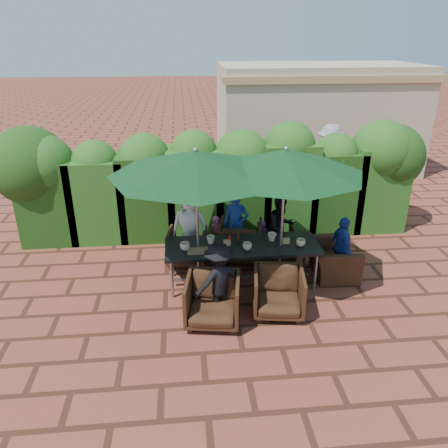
{
  "coord_description": "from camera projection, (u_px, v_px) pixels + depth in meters",
  "views": [
    {
      "loc": [
        -0.74,
        -6.48,
        4.08
      ],
      "look_at": [
        -0.06,
        0.4,
        1.03
      ],
      "focal_mm": 35.0,
      "sensor_mm": 36.0,
      "label": 1
    }
  ],
  "objects": [
    {
      "name": "chair_far_left",
      "position": [
        187.0,
        245.0,
        8.3
      ],
      "size": [
        0.8,
        0.76,
        0.73
      ],
      "primitive_type": "imported",
      "rotation": [
        0.0,
        0.0,
        3.0
      ],
      "color": "black",
      "rests_on": "ground"
    },
    {
      "name": "adult_far_left",
      "position": [
        190.0,
        226.0,
        8.29
      ],
      "size": [
        0.76,
        0.54,
        1.4
      ],
      "primitive_type": "imported",
      "rotation": [
        0.0,
        0.0,
        -0.2
      ],
      "color": "white",
      "rests_on": "ground"
    },
    {
      "name": "pedestrian_a",
      "position": [
        268.0,
        171.0,
        11.2
      ],
      "size": [
        1.57,
        0.92,
        1.59
      ],
      "primitive_type": "imported",
      "rotation": [
        0.0,
        0.0,
        2.86
      ],
      "color": "#268E37",
      "rests_on": "ground"
    },
    {
      "name": "ketchup_bottle",
      "position": [
        230.0,
        240.0,
        7.41
      ],
      "size": [
        0.04,
        0.04,
        0.17
      ],
      "primitive_type": "cylinder",
      "color": "#B20C0A",
      "rests_on": "dining_table"
    },
    {
      "name": "chair_near_right",
      "position": [
        278.0,
        290.0,
        6.78
      ],
      "size": [
        0.87,
        0.83,
        0.79
      ],
      "primitive_type": "imported",
      "rotation": [
        0.0,
        0.0,
        -0.15
      ],
      "color": "black",
      "rests_on": "ground"
    },
    {
      "name": "number_block_left",
      "position": [
        227.0,
        243.0,
        7.41
      ],
      "size": [
        0.12,
        0.06,
        0.1
      ],
      "primitive_type": "cube",
      "color": "tan",
      "rests_on": "dining_table"
    },
    {
      "name": "chair_far_mid",
      "position": [
        240.0,
        239.0,
        8.44
      ],
      "size": [
        0.94,
        0.9,
        0.83
      ],
      "primitive_type": "imported",
      "rotation": [
        0.0,
        0.0,
        2.94
      ],
      "color": "black",
      "rests_on": "ground"
    },
    {
      "name": "child_right",
      "position": [
        263.0,
        239.0,
        8.54
      ],
      "size": [
        0.31,
        0.28,
        0.73
      ],
      "primitive_type": "imported",
      "rotation": [
        0.0,
        0.0,
        -0.3
      ],
      "color": "#884493",
      "rests_on": "ground"
    },
    {
      "name": "umbrella_right",
      "position": [
        286.0,
        162.0,
        6.84
      ],
      "size": [
        2.55,
        2.55,
        2.46
      ],
      "color": "gray",
      "rests_on": "ground"
    },
    {
      "name": "adult_far_mid",
      "position": [
        236.0,
        225.0,
        8.36
      ],
      "size": [
        0.57,
        0.51,
        1.36
      ],
      "primitive_type": "imported",
      "rotation": [
        0.0,
        0.0,
        -0.25
      ],
      "color": "navy",
      "rests_on": "ground"
    },
    {
      "name": "pedestrian_b",
      "position": [
        306.0,
        170.0,
        11.4
      ],
      "size": [
        0.88,
        0.78,
        1.56
      ],
      "primitive_type": "imported",
      "rotation": [
        0.0,
        0.0,
        3.7
      ],
      "color": "#D54B8C",
      "rests_on": "ground"
    },
    {
      "name": "hedge_wall",
      "position": [
        214.0,
        175.0,
        9.19
      ],
      "size": [
        9.1,
        1.6,
        2.42
      ],
      "color": "black",
      "rests_on": "ground"
    },
    {
      "name": "adult_end_right",
      "position": [
        342.0,
        247.0,
        7.75
      ],
      "size": [
        0.4,
        0.7,
        1.14
      ],
      "primitive_type": "imported",
      "rotation": [
        0.0,
        0.0,
        1.68
      ],
      "color": "navy",
      "rests_on": "ground"
    },
    {
      "name": "chair_far_right",
      "position": [
        276.0,
        241.0,
        8.49
      ],
      "size": [
        0.72,
        0.68,
        0.71
      ],
      "primitive_type": "imported",
      "rotation": [
        0.0,
        0.0,
        3.08
      ],
      "color": "black",
      "rests_on": "ground"
    },
    {
      "name": "umbrella_left",
      "position": [
        196.0,
        163.0,
        6.78
      ],
      "size": [
        2.77,
        2.77,
        2.46
      ],
      "color": "gray",
      "rests_on": "ground"
    },
    {
      "name": "building",
      "position": [
        317.0,
        118.0,
        13.64
      ],
      "size": [
        6.2,
        3.08,
        3.2
      ],
      "color": "#BCAB8C",
      "rests_on": "ground"
    },
    {
      "name": "dining_table",
      "position": [
        242.0,
        249.0,
        7.47
      ],
      "size": [
        2.62,
        0.9,
        0.75
      ],
      "color": "black",
      "rests_on": "ground"
    },
    {
      "name": "sauce_bottle",
      "position": [
        238.0,
        237.0,
        7.53
      ],
      "size": [
        0.04,
        0.04,
        0.17
      ],
      "primitive_type": "cylinder",
      "color": "#4C230C",
      "rests_on": "dining_table"
    },
    {
      "name": "cup_a",
      "position": [
        185.0,
        246.0,
        7.25
      ],
      "size": [
        0.16,
        0.16,
        0.13
      ],
      "primitive_type": "imported",
      "color": "beige",
      "rests_on": "dining_table"
    },
    {
      "name": "chair_end_right",
      "position": [
        333.0,
        254.0,
        7.84
      ],
      "size": [
        0.67,
        0.98,
        0.83
      ],
      "primitive_type": "imported",
      "rotation": [
        0.0,
        0.0,
        1.52
      ],
      "color": "black",
      "rests_on": "ground"
    },
    {
      "name": "cup_c",
      "position": [
        247.0,
        246.0,
        7.26
      ],
      "size": [
        0.16,
        0.16,
        0.12
      ],
      "primitive_type": "imported",
      "color": "beige",
      "rests_on": "dining_table"
    },
    {
      "name": "cup_e",
      "position": [
        301.0,
        243.0,
        7.38
      ],
      "size": [
        0.16,
        0.16,
        0.12
      ],
      "primitive_type": "imported",
      "color": "beige",
      "rests_on": "dining_table"
    },
    {
      "name": "adult_far_right",
      "position": [
        281.0,
        227.0,
        8.42
      ],
      "size": [
        0.69,
        0.56,
        1.25
      ],
      "primitive_type": "imported",
      "rotation": [
        0.0,
        0.0,
        0.38
      ],
      "color": "black",
      "rests_on": "ground"
    },
    {
      "name": "serving_tray",
      "position": [
        198.0,
        251.0,
        7.22
      ],
      "size": [
        0.35,
        0.25,
        0.02
      ],
      "primitive_type": "cube",
      "color": "#906845",
      "rests_on": "dining_table"
    },
    {
      "name": "ground",
      "position": [
        230.0,
        287.0,
        7.61
      ],
      "size": [
        80.0,
        80.0,
        0.0
      ],
      "primitive_type": "plane",
      "color": "brown",
      "rests_on": "ground"
    },
    {
      "name": "chair_near_left",
      "position": [
        213.0,
        298.0,
        6.56
      ],
      "size": [
        0.91,
        0.87,
        0.83
      ],
      "primitive_type": "imported",
      "rotation": [
        0.0,
        0.0,
        -0.16
      ],
      "color": "black",
      "rests_on": "ground"
    },
    {
      "name": "cup_d",
      "position": [
        272.0,
        237.0,
        7.56
      ],
      "size": [
        0.15,
        0.15,
        0.14
      ],
      "primitive_type": "imported",
      "color": "beige",
      "rests_on": "dining_table"
    },
    {
      "name": "cup_b",
      "position": [
        211.0,
        240.0,
        7.48
      ],
      "size": [
        0.15,
        0.15,
        0.14
      ],
      "primitive_type": "imported",
      "color": "beige",
      "rests_on": "dining_table"
    },
    {
      "name": "number_block_right",
      "position": [
        286.0,
        241.0,
        7.47
      ],
      "size": [
        0.12,
        0.06,
        0.1
      ],
      "primitive_type": "cube",
      "color": "tan",
      "rests_on": "dining_table"
    },
    {
      "name": "pedestrian_c",
      "position": [
        329.0,
        161.0,
        11.46
      ],
      "size": [
        1.33,
        0.81,
        1.93
      ],
      "primitive_type": "imported",
      "rotation": [
        0.0,
        0.0,
        2.93
      ],
      "color": "gray",
      "rests_on": "ground"
    },
    {
      "name": "child_left",
      "position": [
        217.0,
        236.0,
        8.57
      ],
      "size": [
        0.33,
        0.29,
        0.82
      ],
      "primitive_type": "imported",
      "rotation": [
        0.0,
        0.0,
        0.18
      ],
      "color": "#D54B8C",
      "rests_on": "ground"
    },
    {
      "name": "adult_near_left",
      "position": [
        219.0,
        281.0,
        6.63
      ],
      "size": [
        0.87,
        0.65,
        1.24
      ],
      "primitive_type": "imported",
      "rotation": [
        0.0,
        0.0,
        3.56
      ],
      "color": "black",
      "rests_on": "ground"
    }
  ]
}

